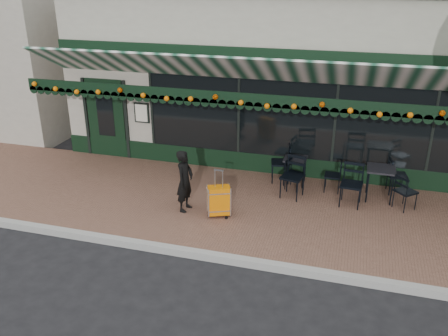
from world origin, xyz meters
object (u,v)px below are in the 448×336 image
(suitcase, at_px, (219,201))
(chair_b_left, at_px, (281,163))
(woman, at_px, (185,181))
(chair_a_left, at_px, (333,176))
(chair_a_extra, at_px, (406,192))
(chair_b_right, at_px, (294,174))
(cafe_table_a, at_px, (381,171))
(chair_a_right, at_px, (397,176))
(chair_b_front, at_px, (292,177))
(chair_a_front, at_px, (351,185))
(cafe_table_b, at_px, (295,161))

(suitcase, bearing_deg, chair_b_left, 43.60)
(woman, height_order, suitcase, woman)
(chair_b_left, bearing_deg, chair_a_left, 68.34)
(chair_a_extra, relative_size, chair_b_right, 1.08)
(cafe_table_a, distance_m, chair_a_right, 0.66)
(suitcase, distance_m, chair_b_left, 2.40)
(chair_a_extra, height_order, chair_b_right, chair_a_extra)
(suitcase, relative_size, chair_a_extra, 1.31)
(suitcase, distance_m, chair_b_right, 2.26)
(chair_a_extra, distance_m, chair_b_left, 3.00)
(chair_a_right, bearing_deg, chair_b_right, 92.01)
(woman, height_order, chair_b_left, woman)
(chair_a_left, distance_m, chair_b_right, 0.91)
(chair_b_right, bearing_deg, chair_a_right, -61.03)
(chair_a_right, relative_size, chair_b_left, 0.92)
(chair_b_left, bearing_deg, chair_b_front, 15.55)
(chair_a_extra, bearing_deg, chair_a_right, -33.83)
(chair_a_left, distance_m, chair_a_front, 0.79)
(chair_a_extra, relative_size, chair_b_front, 0.82)
(chair_a_left, bearing_deg, chair_a_front, 35.01)
(cafe_table_b, height_order, chair_b_right, chair_b_right)
(chair_b_right, bearing_deg, woman, 147.33)
(cafe_table_a, xyz_separation_m, chair_a_extra, (0.55, -0.34, -0.29))
(chair_b_left, xyz_separation_m, chair_b_front, (0.42, -0.83, 0.01))
(chair_a_right, xyz_separation_m, chair_b_left, (-2.76, -0.07, 0.04))
(woman, xyz_separation_m, cafe_table_a, (4.10, 1.72, 0.00))
(cafe_table_b, bearing_deg, chair_a_extra, -14.81)
(cafe_table_a, distance_m, chair_a_extra, 0.71)
(chair_a_front, bearing_deg, chair_b_left, 157.54)
(woman, distance_m, cafe_table_b, 2.95)
(cafe_table_b, relative_size, chair_a_right, 0.77)
(chair_a_front, height_order, chair_a_extra, chair_a_front)
(woman, height_order, cafe_table_b, woman)
(cafe_table_b, xyz_separation_m, chair_a_right, (2.40, 0.13, -0.17))
(cafe_table_b, relative_size, chair_a_extra, 0.83)
(chair_a_front, bearing_deg, chair_b_front, -177.86)
(woman, distance_m, chair_a_front, 3.70)
(cafe_table_a, relative_size, chair_b_front, 0.78)
(suitcase, distance_m, chair_a_front, 3.00)
(suitcase, xyz_separation_m, chair_a_right, (3.72, 2.26, 0.08))
(chair_a_right, bearing_deg, suitcase, 112.66)
(woman, height_order, chair_a_front, woman)
(cafe_table_a, xyz_separation_m, chair_a_right, (0.41, 0.46, -0.26))
(cafe_table_b, distance_m, chair_b_front, 0.78)
(suitcase, bearing_deg, chair_a_front, 2.97)
(woman, xyz_separation_m, suitcase, (0.79, -0.08, -0.34))
(cafe_table_a, distance_m, chair_b_right, 1.98)
(chair_b_right, distance_m, chair_b_front, 0.47)
(cafe_table_a, distance_m, chair_b_left, 2.40)
(woman, xyz_separation_m, chair_b_right, (2.14, 1.74, -0.32))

